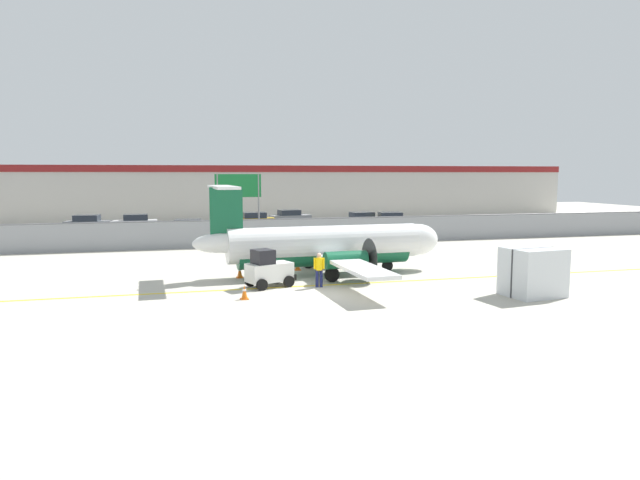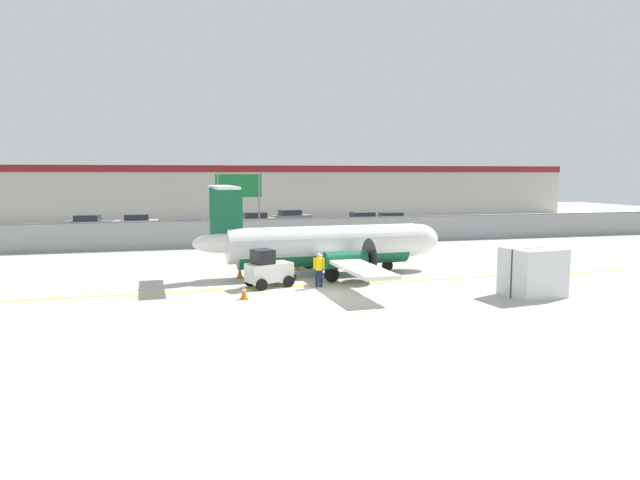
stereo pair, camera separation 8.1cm
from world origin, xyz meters
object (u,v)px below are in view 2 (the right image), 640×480
Objects in this scene: baggage_tug at (268,270)px; parked_car_1 at (135,223)px; ground_crew_worker at (319,268)px; traffic_cone_near_right at (240,272)px; cargo_container at (533,272)px; parked_car_5 at (291,217)px; parked_car_2 at (187,229)px; traffic_cone_far_left at (244,292)px; traffic_cone_far_right at (298,265)px; parked_car_7 at (392,220)px; traffic_cone_near_left at (371,271)px; parked_car_0 at (89,223)px; parked_car_6 at (361,220)px; commuter_airplane at (329,245)px; parked_car_3 at (228,223)px; highway_sign at (239,192)px; parked_car_4 at (254,220)px.

baggage_tug is 30.27m from parked_car_1.
traffic_cone_near_right is (-3.48, 3.51, -0.64)m from ground_crew_worker.
parked_car_5 is at bearing 88.33° from cargo_container.
parked_car_2 is at bearing 111.14° from cargo_container.
cargo_container is 13.08m from traffic_cone_far_left.
parked_car_7 is at bearing 56.41° from traffic_cone_far_right.
parked_car_1 is at bearing -176.81° from parked_car_5.
parked_car_0 reaches higher than traffic_cone_near_left.
parked_car_7 is at bearing 169.75° from parked_car_1.
baggage_tug is 5.99m from traffic_cone_near_left.
parked_car_6 is at bearing 1.68° from parked_car_0.
parked_car_6 is at bearing -14.03° from ground_crew_worker.
commuter_airplane is 6.09× the size of cargo_container.
baggage_tug reaches higher than parked_car_3.
parked_car_1 and parked_car_3 have the same top height.
highway_sign is (-7.08, -14.49, 3.24)m from parked_car_5.
traffic_cone_near_right is 1.00× the size of traffic_cone_far_right.
traffic_cone_near_right is (-4.91, 0.11, -1.29)m from commuter_airplane.
ground_crew_worker is at bearing -45.22° from traffic_cone_near_right.
parked_car_3 is 0.77× the size of highway_sign.
parked_car_3 reaches higher than traffic_cone_far_left.
parked_car_5 is (8.69, 29.11, 0.58)m from traffic_cone_near_right.
highway_sign is at bearing 84.25° from traffic_cone_far_left.
baggage_tug is 1.51× the size of ground_crew_worker.
highway_sign reaches higher than parked_car_1.
parked_car_5 is 10.92m from parked_car_7.
traffic_cone_near_left is (3.43, 2.03, -0.64)m from ground_crew_worker.
baggage_tug is 0.59× the size of parked_car_5.
ground_crew_worker is 0.39× the size of parked_car_2.
traffic_cone_far_right is 0.15× the size of parked_car_7.
baggage_tug reaches higher than parked_car_2.
parked_car_3 is 3.95m from parked_car_4.
commuter_airplane is 3.80× the size of parked_car_3.
parked_car_1 and parked_car_7 have the same top height.
traffic_cone_far_left is at bearing -138.31° from commuter_airplane.
cargo_container is at bearing -93.38° from parked_car_7.
highway_sign is (1.61, 14.61, 3.83)m from traffic_cone_near_right.
commuter_airplane is 23.87m from parked_car_3.
parked_car_4 is at bearing -19.38° from parked_car_6.
traffic_cone_far_left is at bearing -119.56° from traffic_cone_far_right.
ground_crew_worker and parked_car_2 have the same top height.
cargo_container is 0.61× the size of parked_car_2.
parked_car_3 is at bearing 102.18° from traffic_cone_near_left.
parked_car_5 is 1.00× the size of parked_car_7.
parked_car_3 is (-3.40, 23.62, -0.71)m from commuter_airplane.
ground_crew_worker is 4.03m from traffic_cone_near_left.
traffic_cone_near_left is at bearing 119.56° from parked_car_2.
parked_car_0 is 1.03× the size of parked_car_4.
parked_car_5 reaches higher than traffic_cone_near_right.
highway_sign reaches higher than parked_car_3.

